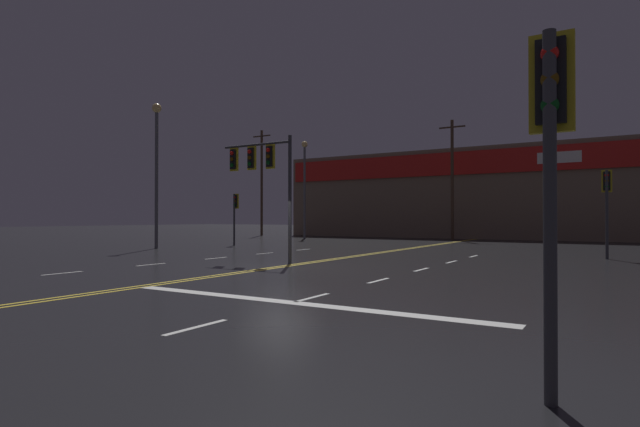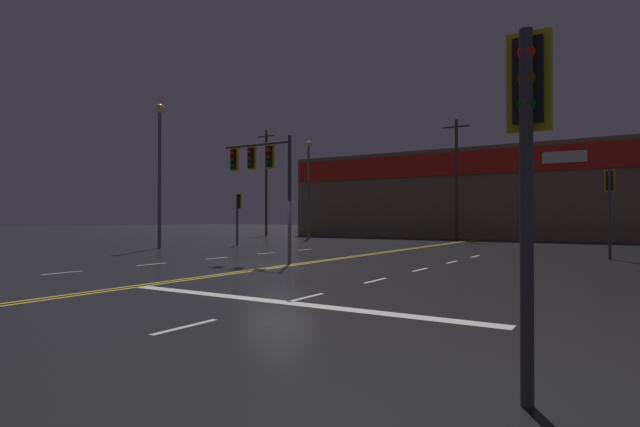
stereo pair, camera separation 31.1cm
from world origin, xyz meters
name	(u,v)px [view 1 (the left image)]	position (x,y,z in m)	size (l,w,h in m)	color
ground_plane	(279,267)	(0.00, 0.00, 0.00)	(200.00, 200.00, 0.00)	black
road_markings	(281,271)	(0.89, -1.14, 0.00)	(14.32, 60.00, 0.01)	gold
traffic_signal_median	(260,166)	(-1.95, 1.32, 3.97)	(3.45, 0.36, 5.11)	#38383D
traffic_signal_corner_southeast	(551,129)	(10.23, -9.62, 2.68)	(0.42, 0.36, 3.64)	#38383D
traffic_signal_corner_northeast	(607,193)	(10.27, 10.44, 2.90)	(0.42, 0.36, 3.95)	#38383D
traffic_signal_corner_northwest	(235,207)	(-11.17, 10.45, 2.52)	(0.42, 0.36, 3.44)	#38383D
streetlight_near_left	(157,155)	(-12.93, 5.39, 5.60)	(0.56, 0.56, 8.67)	#59595E
streetlight_median_approach	(305,176)	(-13.35, 22.29, 5.61)	(0.56, 0.56, 8.69)	#59595E
building_backdrop	(488,195)	(0.00, 33.67, 4.03)	(37.83, 10.23, 8.04)	#7A6651
utility_pole_row	(454,175)	(-1.15, 26.56, 5.41)	(44.90, 0.26, 11.05)	#4C3828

